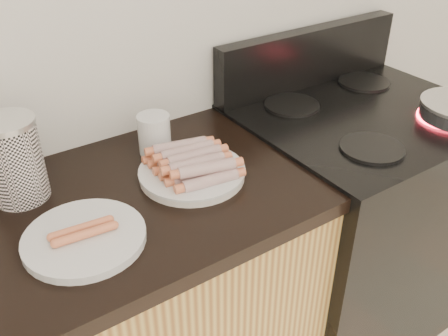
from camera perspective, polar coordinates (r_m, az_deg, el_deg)
wall_back at (r=1.36m, az=-16.62°, el=17.82°), size 4.00×0.04×2.60m
stove at (r=1.90m, az=14.01°, el=-6.25°), size 0.76×0.65×0.91m
stove_panel at (r=1.80m, az=9.71°, el=12.39°), size 0.76×0.06×0.20m
burner_near_left at (r=1.45m, az=16.55°, el=2.21°), size 0.18×0.18×0.01m
burner_near_right at (r=1.71m, az=24.11°, el=5.31°), size 0.18×0.18×0.01m
burner_far_left at (r=1.65m, az=7.75°, el=7.15°), size 0.18×0.18×0.01m
burner_far_right at (r=1.88m, az=15.70°, el=9.42°), size 0.18×0.18×0.01m
main_plate at (r=1.29m, az=-3.66°, el=-0.69°), size 0.34×0.34×0.02m
side_plate at (r=1.12m, az=-15.65°, el=-7.72°), size 0.30×0.30×0.02m
hotdog_pile at (r=1.27m, az=-3.72°, el=0.69°), size 0.15×0.22×0.06m
plain_sausages at (r=1.11m, az=-15.79°, el=-6.95°), size 0.13×0.06×0.02m
canister at (r=1.26m, az=-22.88°, el=0.87°), size 0.13×0.13×0.21m
mug at (r=1.39m, az=-7.96°, el=3.84°), size 0.09×0.09×0.11m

